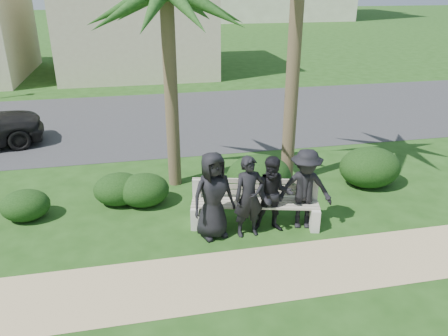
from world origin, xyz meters
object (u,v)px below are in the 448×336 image
(man_b, at_px, (249,197))
(man_c, at_px, (273,195))
(man_d, at_px, (305,189))
(park_bench, at_px, (254,206))
(man_a, at_px, (213,196))

(man_b, height_order, man_c, man_b)
(man_b, distance_m, man_d, 1.20)
(park_bench, distance_m, man_b, 0.62)
(park_bench, relative_size, man_a, 1.55)
(park_bench, distance_m, man_c, 0.59)
(man_c, xyz_separation_m, man_d, (0.68, 0.02, 0.05))
(man_d, bearing_deg, park_bench, 176.51)
(man_b, height_order, man_d, man_d)
(man_c, bearing_deg, man_a, -170.35)
(man_d, bearing_deg, man_b, -162.48)
(man_c, bearing_deg, man_d, 13.42)
(park_bench, relative_size, man_b, 1.64)
(man_d, bearing_deg, man_c, -164.55)
(man_a, distance_m, man_c, 1.23)
(man_b, bearing_deg, man_a, 166.41)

